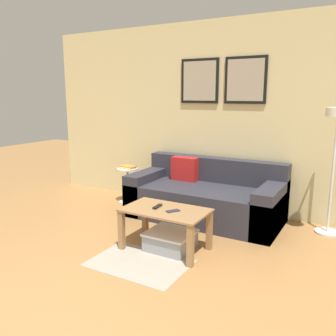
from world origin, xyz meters
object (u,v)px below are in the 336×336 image
object	(u,v)px
floor_lamp	(334,151)
remote_control	(157,206)
couch	(205,198)
cell_phone	(173,211)
side_table	(128,182)
book_stack	(128,167)
coffee_table	(165,218)
storage_bin	(170,240)

from	to	relation	value
floor_lamp	remote_control	world-z (taller)	floor_lamp
couch	floor_lamp	world-z (taller)	floor_lamp
floor_lamp	cell_phone	bearing A→B (deg)	-137.75
side_table	book_stack	distance (m)	0.23
floor_lamp	side_table	distance (m)	2.82
floor_lamp	side_table	xyz separation A→B (m)	(-2.73, -0.02, -0.68)
couch	cell_phone	world-z (taller)	couch
coffee_table	cell_phone	size ratio (longest dim) A/B	6.20
remote_control	couch	bearing A→B (deg)	83.01
storage_bin	book_stack	xyz separation A→B (m)	(-1.36, 1.13, 0.44)
coffee_table	side_table	size ratio (longest dim) A/B	1.67
floor_lamp	book_stack	bearing A→B (deg)	-179.77
coffee_table	cell_phone	xyz separation A→B (m)	(0.10, -0.02, 0.09)
couch	floor_lamp	distance (m)	1.62
couch	cell_phone	distance (m)	1.13
coffee_table	storage_bin	xyz separation A→B (m)	(0.04, 0.03, -0.25)
book_stack	cell_phone	world-z (taller)	book_stack
coffee_table	book_stack	world-z (taller)	book_stack
couch	coffee_table	xyz separation A→B (m)	(0.03, -1.09, 0.07)
remote_control	cell_phone	distance (m)	0.20
storage_bin	cell_phone	distance (m)	0.35
book_stack	remote_control	xyz separation A→B (m)	(1.22, -1.16, -0.09)
book_stack	cell_phone	distance (m)	1.85
floor_lamp	cell_phone	size ratio (longest dim) A/B	10.38
side_table	storage_bin	bearing A→B (deg)	-39.50
coffee_table	remote_control	world-z (taller)	remote_control
side_table	coffee_table	bearing A→B (deg)	-41.18
storage_bin	floor_lamp	world-z (taller)	floor_lamp
storage_bin	side_table	world-z (taller)	side_table
coffee_table	remote_control	size ratio (longest dim) A/B	5.79
storage_bin	coffee_table	bearing A→B (deg)	-144.11
storage_bin	side_table	distance (m)	1.78
couch	cell_phone	xyz separation A→B (m)	(0.13, -1.11, 0.17)
couch	cell_phone	size ratio (longest dim) A/B	13.80
storage_bin	floor_lamp	size ratio (longest dim) A/B	0.32
floor_lamp	book_stack	distance (m)	2.77
remote_control	floor_lamp	bearing A→B (deg)	34.03
coffee_table	side_table	bearing A→B (deg)	138.82
floor_lamp	side_table	world-z (taller)	floor_lamp
coffee_table	storage_bin	world-z (taller)	coffee_table
coffee_table	storage_bin	size ratio (longest dim) A/B	1.84
couch	book_stack	xyz separation A→B (m)	(-1.29, 0.07, 0.26)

